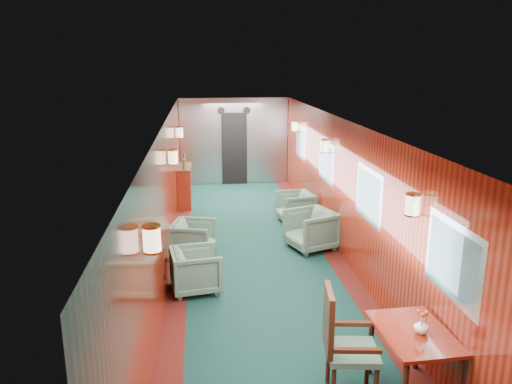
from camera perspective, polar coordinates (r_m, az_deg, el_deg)
The scene contains 12 objects.
room at distance 8.06m, azimuth 0.40°, elevation 2.43°, with size 12.00×12.10×2.40m.
bulkhead at distance 13.93m, azimuth -2.52°, elevation 5.76°, with size 2.98×0.17×2.39m.
windows_right at distance 8.64m, azimuth 10.06°, elevation 1.78°, with size 0.02×8.60×0.80m.
wall_sconces at distance 8.58m, azimuth -0.05°, elevation 4.24°, with size 2.97×7.97×0.25m.
dining_table at distance 5.48m, azimuth 17.56°, elevation -15.99°, with size 0.72×1.00×0.73m.
side_chair at distance 5.29m, azimuth 9.76°, elevation -16.30°, with size 0.59×0.62×1.19m.
credenza at distance 12.00m, azimuth -8.17°, elevation 0.76°, with size 0.33×1.06×1.23m.
flower_vase at distance 5.37m, azimuth 18.38°, elevation -14.34°, with size 0.15×0.15×0.15m, color white.
armchair_left_near at distance 7.60m, azimuth -6.87°, elevation -8.84°, with size 0.70×0.72×0.65m, color #1C4135.
armchair_left_far at distance 8.87m, azimuth -7.16°, elevation -5.35°, with size 0.69×0.71×0.65m, color #1C4135.
armchair_right_near at distance 9.20m, azimuth 6.29°, elevation -4.31°, with size 0.78×0.80×0.73m, color #1C4135.
armchair_right_far at distance 10.71m, azimuth 4.49°, elevation -1.73°, with size 0.70×0.72×0.65m, color #1C4135.
Camera 1 is at (-0.94, -7.82, 3.35)m, focal length 35.00 mm.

